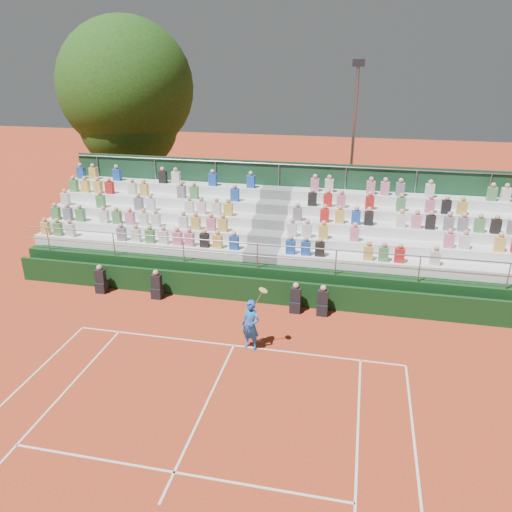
% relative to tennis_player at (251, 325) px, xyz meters
% --- Properties ---
extents(ground, '(90.00, 90.00, 0.00)m').
position_rel_tennis_player_xyz_m(ground, '(-0.59, 0.03, -0.87)').
color(ground, '#B93E1E').
rests_on(ground, ground).
extents(courtside_wall, '(20.00, 0.15, 1.00)m').
position_rel_tennis_player_xyz_m(courtside_wall, '(-0.59, 3.23, -0.37)').
color(courtside_wall, black).
rests_on(courtside_wall, ground).
extents(line_officials, '(9.25, 0.40, 1.19)m').
position_rel_tennis_player_xyz_m(line_officials, '(-2.01, 2.78, -0.39)').
color(line_officials, black).
rests_on(line_officials, ground).
extents(grandstand, '(20.00, 5.20, 4.40)m').
position_rel_tennis_player_xyz_m(grandstand, '(-0.60, 6.47, 0.22)').
color(grandstand, black).
rests_on(grandstand, ground).
extents(tennis_player, '(0.90, 0.60, 2.22)m').
position_rel_tennis_player_xyz_m(tennis_player, '(0.00, 0.00, 0.00)').
color(tennis_player, blue).
rests_on(tennis_player, ground).
extents(tree_west, '(5.56, 5.56, 8.04)m').
position_rel_tennis_player_xyz_m(tree_west, '(-10.13, 13.38, 4.38)').
color(tree_west, '#342012').
rests_on(tree_west, ground).
extents(tree_east, '(7.52, 7.52, 10.94)m').
position_rel_tennis_player_xyz_m(tree_east, '(-10.22, 13.67, 6.30)').
color(tree_east, '#342012').
rests_on(tree_east, ground).
extents(floodlight_mast, '(0.60, 0.25, 8.68)m').
position_rel_tennis_player_xyz_m(floodlight_mast, '(2.53, 12.71, 4.15)').
color(floodlight_mast, gray).
rests_on(floodlight_mast, ground).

